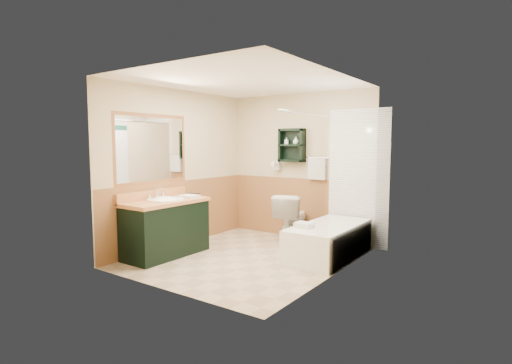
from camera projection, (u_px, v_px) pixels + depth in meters
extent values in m
plane|color=#C1A98C|center=(247.00, 257.00, 5.54)|extent=(3.00, 3.00, 0.00)
cube|color=beige|center=(300.00, 166.00, 6.67)|extent=(2.60, 0.04, 2.40)
cube|color=beige|center=(178.00, 168.00, 6.18)|extent=(0.04, 3.00, 2.40)
cube|color=beige|center=(337.00, 176.00, 4.68)|extent=(0.04, 3.00, 2.40)
cube|color=white|center=(246.00, 80.00, 5.31)|extent=(2.60, 3.00, 0.04)
cube|color=black|center=(292.00, 145.00, 6.60)|extent=(0.45, 0.15, 0.55)
cylinder|color=silver|center=(308.00, 114.00, 5.66)|extent=(0.03, 1.60, 0.03)
cube|color=black|center=(166.00, 228.00, 5.61)|extent=(0.59, 1.24, 0.79)
cube|color=white|center=(329.00, 241.00, 5.55)|extent=(0.69, 1.50, 0.46)
imported|color=white|center=(291.00, 218.00, 6.45)|extent=(0.60, 0.85, 0.76)
cube|color=silver|center=(189.00, 196.00, 5.82)|extent=(0.27, 0.21, 0.04)
imported|color=black|center=(186.00, 187.00, 6.13)|extent=(0.18, 0.04, 0.24)
cube|color=silver|center=(304.00, 225.00, 5.31)|extent=(0.22, 0.19, 0.07)
imported|color=white|center=(287.00, 143.00, 6.65)|extent=(0.07, 0.12, 0.05)
imported|color=white|center=(296.00, 141.00, 6.54)|extent=(0.11, 0.13, 0.10)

